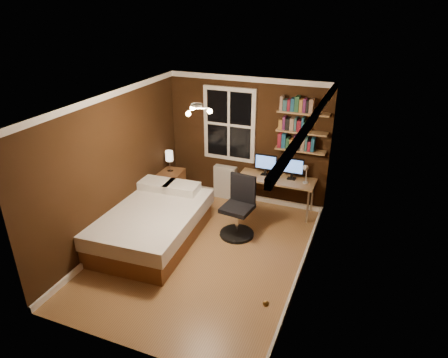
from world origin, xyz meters
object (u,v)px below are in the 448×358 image
at_px(monitor_left, 266,165).
at_px(office_chair, 239,213).
at_px(desk_lamp, 306,174).
at_px(bed, 150,223).
at_px(monitor_right, 292,169).
at_px(bedside_lamp, 170,161).
at_px(desk, 276,181).
at_px(nightstand, 171,185).
at_px(radiator, 225,182).

height_order(monitor_left, office_chair, monitor_left).
bearing_deg(desk_lamp, bed, -143.28).
bearing_deg(monitor_right, desk_lamp, -29.51).
bearing_deg(monitor_left, monitor_right, 0.00).
height_order(monitor_right, office_chair, monitor_right).
xyz_separation_m(bedside_lamp, monitor_left, (1.88, 0.36, 0.08)).
xyz_separation_m(bed, bedside_lamp, (-0.41, 1.48, 0.51)).
xyz_separation_m(bed, monitor_left, (1.47, 1.84, 0.59)).
bearing_deg(monitor_right, desk, -164.91).
bearing_deg(bed, desk, 42.57).
distance_m(bedside_lamp, monitor_right, 2.42).
relative_size(nightstand, bedside_lamp, 1.39).
bearing_deg(desk, monitor_left, 163.19).
relative_size(bedside_lamp, desk_lamp, 0.99).
relative_size(monitor_right, office_chair, 0.40).
bearing_deg(radiator, bed, -107.17).
height_order(bed, desk_lamp, desk_lamp).
height_order(radiator, monitor_left, monitor_left).
xyz_separation_m(radiator, office_chair, (0.73, -1.23, 0.08)).
height_order(radiator, desk_lamp, desk_lamp).
bearing_deg(bedside_lamp, desk_lamp, 4.34).
distance_m(desk_lamp, office_chair, 1.43).
bearing_deg(monitor_right, nightstand, -171.40).
bearing_deg(bedside_lamp, radiator, 24.51).
relative_size(bedside_lamp, desk, 0.30).
relative_size(bed, office_chair, 2.07).
xyz_separation_m(bedside_lamp, office_chair, (1.74, -0.77, -0.40)).
bearing_deg(bedside_lamp, monitor_right, 8.60).
bearing_deg(radiator, desk_lamp, -8.87).
xyz_separation_m(bedside_lamp, desk_lamp, (2.67, 0.20, 0.09)).
height_order(desk, desk_lamp, desk_lamp).
bearing_deg(nightstand, radiator, 18.49).
xyz_separation_m(radiator, monitor_left, (0.87, -0.10, 0.56)).
distance_m(bed, radiator, 2.04).
height_order(desk, monitor_right, monitor_right).
relative_size(radiator, monitor_right, 1.58).
bearing_deg(office_chair, bed, -145.25).
xyz_separation_m(nightstand, bedside_lamp, (0.00, 0.00, 0.52)).
xyz_separation_m(radiator, desk_lamp, (1.66, -0.26, 0.57)).
bearing_deg(office_chair, monitor_left, 89.70).
bearing_deg(desk, bedside_lamp, -172.24).
bearing_deg(bedside_lamp, monitor_left, 10.89).
distance_m(bed, desk_lamp, 2.88).
relative_size(nightstand, desk, 0.42).
xyz_separation_m(monitor_left, monitor_right, (0.51, 0.00, 0.00)).
relative_size(bed, radiator, 3.27).
distance_m(bedside_lamp, radiator, 1.21).
bearing_deg(bedside_lamp, bed, -74.49).
bearing_deg(bed, radiator, 69.38).
relative_size(desk, monitor_left, 3.35).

